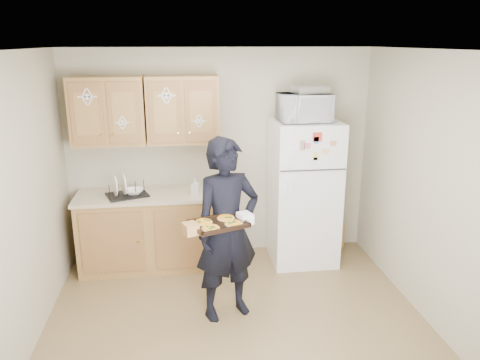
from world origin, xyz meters
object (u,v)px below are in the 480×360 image
(refrigerator, at_px, (304,192))
(dish_rack, at_px, (127,188))
(person, at_px, (227,230))
(baking_tray, at_px, (219,224))
(microwave, at_px, (304,108))

(refrigerator, bearing_deg, dish_rack, -179.86)
(person, xyz_separation_m, baking_tray, (-0.10, -0.28, 0.18))
(person, distance_m, dish_rack, 1.48)
(baking_tray, xyz_separation_m, microwave, (1.08, 1.31, 0.80))
(person, distance_m, microwave, 1.72)
(baking_tray, xyz_separation_m, dish_rack, (-0.91, 1.36, -0.07))
(baking_tray, bearing_deg, microwave, 30.28)
(person, relative_size, dish_rack, 4.08)
(refrigerator, xyz_separation_m, microwave, (-0.05, -0.05, 1.01))
(baking_tray, bearing_deg, dish_rack, 103.56)
(refrigerator, relative_size, baking_tray, 3.71)
(refrigerator, relative_size, person, 0.97)
(refrigerator, xyz_separation_m, baking_tray, (-1.12, -1.36, 0.20))
(microwave, bearing_deg, refrigerator, 44.19)
(person, bearing_deg, dish_rack, 113.04)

